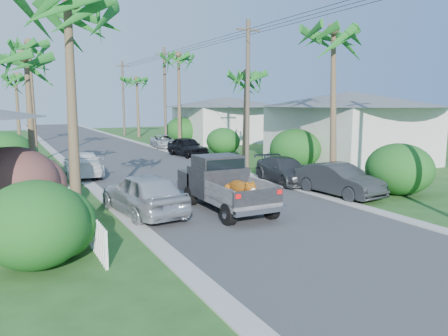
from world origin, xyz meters
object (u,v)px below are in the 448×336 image
parked_car_rn (338,180)px  house_right_far (226,121)px  pickup_truck (221,183)px  parked_car_ln (143,194)px  parked_car_rd (164,142)px  utility_pole_d (123,98)px  palm_r_c (178,55)px  palm_l_d (15,76)px  parked_car_rm (285,170)px  palm_l_a (66,1)px  parked_car_rf (187,147)px  parked_car_lf (83,165)px  house_right_near (349,130)px  palm_l_b (26,57)px  palm_r_b (246,74)px  palm_l_c (29,44)px  palm_r_d (137,79)px  palm_r_a (336,31)px  utility_pole_b (248,94)px  utility_pole_c (165,96)px

parked_car_rn → house_right_far: house_right_far is taller
pickup_truck → parked_car_ln: (-2.96, 0.48, -0.23)m
parked_car_rd → utility_pole_d: size_ratio=0.46×
parked_car_ln → palm_r_c: bearing=-121.9°
palm_r_c → palm_l_d: bearing=147.8°
parked_car_rm → palm_l_a: 13.47m
house_right_far → parked_car_rf: bearing=-130.8°
parked_car_lf → house_right_near: bearing=176.5°
parked_car_ln → parked_car_lf: parked_car_ln is taller
palm_l_b → house_right_near: size_ratio=0.82×
palm_r_b → palm_l_d: bearing=124.6°
parked_car_rd → palm_l_a: palm_l_a is taller
parked_car_rf → house_right_far: 13.08m
palm_r_b → parked_car_rm: bearing=-104.3°
parked_car_rf → parked_car_lf: 10.42m
parked_car_rm → palm_l_b: size_ratio=0.59×
palm_l_b → palm_l_c: (0.80, 10.00, 1.77)m
parked_car_ln → palm_r_b: bearing=-142.1°
utility_pole_d → palm_r_d: bearing=-73.3°
palm_r_a → utility_pole_b: utility_pole_b is taller
palm_r_c → utility_pole_d: bearing=92.0°
palm_r_b → utility_pole_b: bearing=-116.6°
palm_r_a → utility_pole_b: bearing=95.7°
parked_car_rf → palm_r_d: (1.99, 19.84, 6.02)m
palm_r_a → palm_l_b: bearing=155.4°
parked_car_rf → utility_pole_b: 8.21m
pickup_truck → parked_car_ln: pickup_truck is taller
palm_l_c → palm_r_b: (12.60, -7.00, -1.96)m
palm_l_d → utility_pole_d: 15.19m
pickup_truck → palm_r_d: palm_r_d is taller
utility_pole_d → parked_car_rd: bearing=-92.1°
parked_car_rf → utility_pole_b: size_ratio=0.47×
palm_l_b → palm_r_c: palm_r_c is taller
utility_pole_c → parked_car_rf: bearing=-97.9°
palm_l_a → palm_l_b: 9.05m
house_right_near → parked_car_lf: bearing=172.2°
pickup_truck → palm_l_d: palm_l_d is taller
palm_l_b → house_right_far: palm_l_b is taller
parked_car_rn → palm_r_b: bearing=76.5°
house_right_near → parked_car_rd: bearing=118.5°
utility_pole_c → parked_car_rd: bearing=-115.3°
house_right_far → palm_r_d: bearing=123.0°
parked_car_rf → palm_r_c: bearing=67.9°
palm_l_a → utility_pole_b: (11.80, 10.00, -2.33)m
parked_car_rd → utility_pole_c: size_ratio=0.46×
palm_r_d → house_right_near: bearing=-76.9°
parked_car_rn → palm_l_b: 15.26m
pickup_truck → utility_pole_c: utility_pole_c is taller
house_right_far → utility_pole_d: bearing=119.6°
palm_l_d → palm_r_b: bearing=-55.4°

